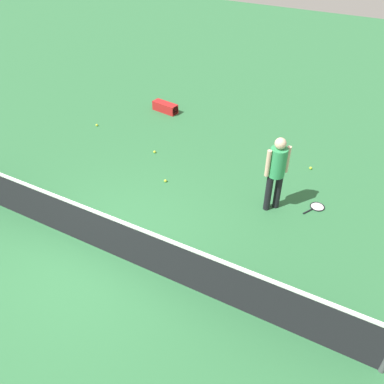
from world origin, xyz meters
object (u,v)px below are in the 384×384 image
player_near_side (277,169)px  tennis_ball_near_player (155,152)px  tennis_ball_baseline (311,168)px  equipment_bag (166,108)px  tennis_ball_midcourt (165,181)px  tennis_racket_near_player (316,207)px  tennis_ball_by_net (97,125)px

player_near_side → tennis_ball_near_player: size_ratio=25.76×
tennis_ball_baseline → equipment_bag: equipment_bag is taller
tennis_ball_near_player → tennis_ball_baseline: (-3.74, -1.19, 0.00)m
tennis_ball_midcourt → tennis_ball_baseline: bearing=-142.9°
tennis_racket_near_player → equipment_bag: size_ratio=0.72×
equipment_bag → tennis_ball_by_net: bearing=53.8°
tennis_ball_by_net → equipment_bag: (-1.27, -1.74, 0.11)m
tennis_ball_near_player → equipment_bag: 2.38m
tennis_ball_by_net → tennis_ball_baseline: bearing=-172.8°
equipment_bag → tennis_ball_near_player: bearing=114.2°
player_near_side → tennis_ball_by_net: 5.82m
tennis_ball_midcourt → tennis_ball_near_player: bearing=-46.2°
player_near_side → tennis_ball_midcourt: bearing=6.6°
tennis_racket_near_player → tennis_ball_by_net: tennis_ball_by_net is taller
player_near_side → tennis_ball_midcourt: size_ratio=25.76×
tennis_ball_by_net → tennis_ball_baseline: 6.03m
equipment_bag → tennis_ball_midcourt: bearing=121.2°
player_near_side → tennis_racket_near_player: (-0.86, -0.47, -1.00)m
equipment_bag → tennis_racket_near_player: bearing=155.6°
player_near_side → tennis_ball_midcourt: 2.68m
tennis_racket_near_player → tennis_ball_by_net: 6.53m
player_near_side → tennis_racket_near_player: bearing=-151.5°
tennis_ball_near_player → tennis_ball_baseline: 3.93m
tennis_racket_near_player → tennis_ball_near_player: 4.26m
tennis_racket_near_player → equipment_bag: bearing=-24.4°
tennis_racket_near_player → tennis_ball_midcourt: bearing=12.7°
tennis_racket_near_player → equipment_bag: equipment_bag is taller
player_near_side → tennis_racket_near_player: 1.40m
player_near_side → tennis_ball_by_net: player_near_side is taller
tennis_ball_midcourt → tennis_ball_baseline: size_ratio=1.00×
player_near_side → tennis_ball_by_net: bearing=-11.0°
player_near_side → tennis_ball_baseline: 2.13m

